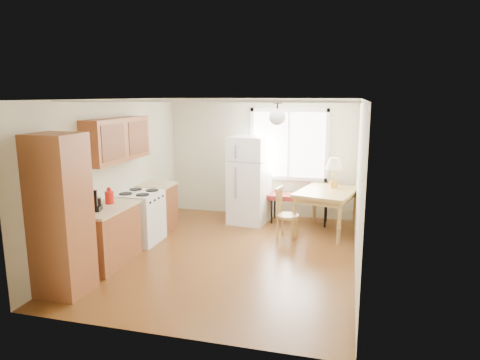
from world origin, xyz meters
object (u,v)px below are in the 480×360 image
(refrigerator, at_px, (249,180))
(chair, at_px, (283,209))
(bench, at_px, (299,198))
(dining_table, at_px, (326,196))

(refrigerator, relative_size, chair, 1.92)
(refrigerator, distance_m, chair, 1.18)
(bench, bearing_deg, chair, -100.13)
(bench, height_order, dining_table, dining_table)
(refrigerator, bearing_deg, bench, 18.60)
(refrigerator, bearing_deg, dining_table, -2.38)
(bench, distance_m, chair, 0.99)
(refrigerator, xyz_separation_m, bench, (1.00, 0.20, -0.36))
(dining_table, bearing_deg, bench, 154.14)
(refrigerator, distance_m, dining_table, 1.59)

